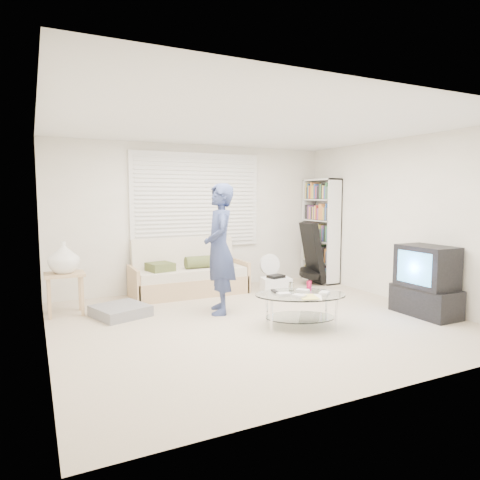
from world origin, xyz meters
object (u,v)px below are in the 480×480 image
bookshelf (321,231)px  coffee_table (301,300)px  tv_unit (426,282)px  futon_sofa (189,276)px

bookshelf → coffee_table: bearing=-131.2°
tv_unit → coffee_table: tv_unit is taller
futon_sofa → bookshelf: (2.60, -0.09, 0.67)m
tv_unit → coffee_table: 1.86m
futon_sofa → tv_unit: bearing=-46.7°
bookshelf → coffee_table: 3.04m
futon_sofa → coffee_table: futon_sofa is taller
bookshelf → coffee_table: (-1.96, -2.23, -0.63)m
bookshelf → tv_unit: bookshelf is taller
futon_sofa → tv_unit: (2.48, -2.63, 0.16)m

